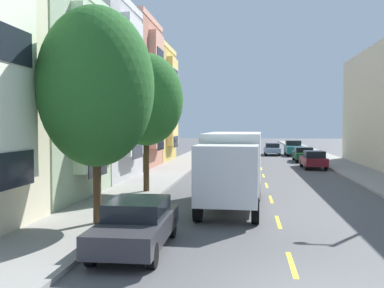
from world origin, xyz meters
name	(u,v)px	position (x,y,z in m)	size (l,w,h in m)	color
ground_plane	(260,165)	(0.00, 30.00, 0.00)	(160.00, 160.00, 0.00)	#4C4C4F
sidewalk_left	(178,166)	(-7.10, 28.00, 0.07)	(3.20, 120.00, 0.14)	gray
sidewalk_right	(348,168)	(7.10, 28.00, 0.07)	(3.20, 120.00, 0.14)	gray
lane_centerline_dashes	(262,172)	(0.00, 24.50, 0.00)	(0.14, 47.20, 0.01)	yellow
townhouse_third_dove_grey	(38,95)	(-14.80, 18.03, 5.59)	(13.01, 7.35, 11.59)	#A8A8AD
townhouse_fourth_terracotta	(74,97)	(-15.48, 25.58, 5.90)	(14.36, 7.35, 12.21)	#B27560
townhouse_fifth_mustard	(119,106)	(-13.86, 33.13, 5.45)	(11.15, 7.35, 11.29)	tan
street_tree_nearest	(96,87)	(-6.40, 5.40, 4.93)	(4.06, 4.06, 7.59)	#47331E
street_tree_second	(146,100)	(-6.40, 12.99, 4.92)	(3.88, 3.88, 7.20)	#47331E
delivery_box_truck	(233,164)	(-1.79, 9.93, 1.86)	(2.67, 8.09, 3.24)	white
parked_sedan_black	(222,148)	(-4.25, 45.56, 0.75)	(1.83, 4.51, 1.43)	black
parked_sedan_forest	(303,154)	(4.34, 34.75, 0.75)	(1.85, 4.52, 1.43)	#194C28
parked_hatchback_burgundy	(314,160)	(4.25, 27.46, 0.76)	(1.82, 4.03, 1.50)	maroon
parked_pickup_teal	(294,148)	(4.35, 43.65, 0.83)	(2.04, 5.32, 1.73)	#195B60
parked_pickup_champagne	(224,145)	(-4.37, 51.15, 0.83)	(2.02, 5.31, 1.73)	tan
parked_sedan_charcoal	(137,224)	(-4.32, 2.82, 0.75)	(1.85, 4.52, 1.43)	#333338
moving_sky_sedan	(272,149)	(1.80, 43.85, 0.75)	(1.80, 4.50, 1.43)	#7A9EC6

